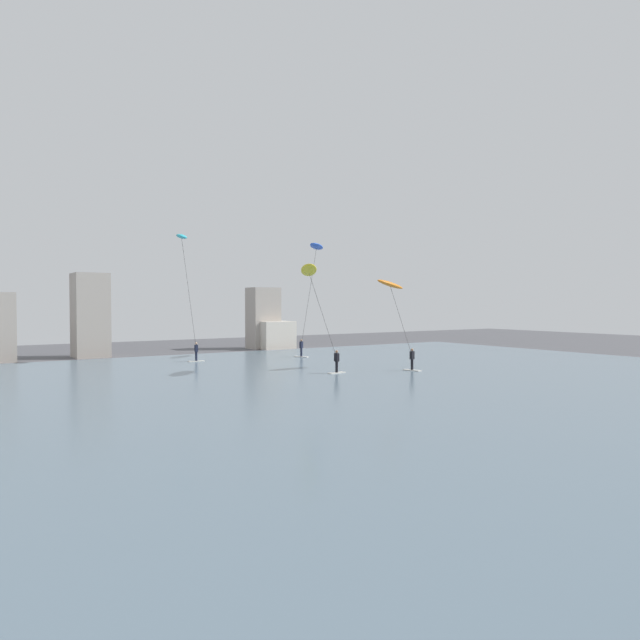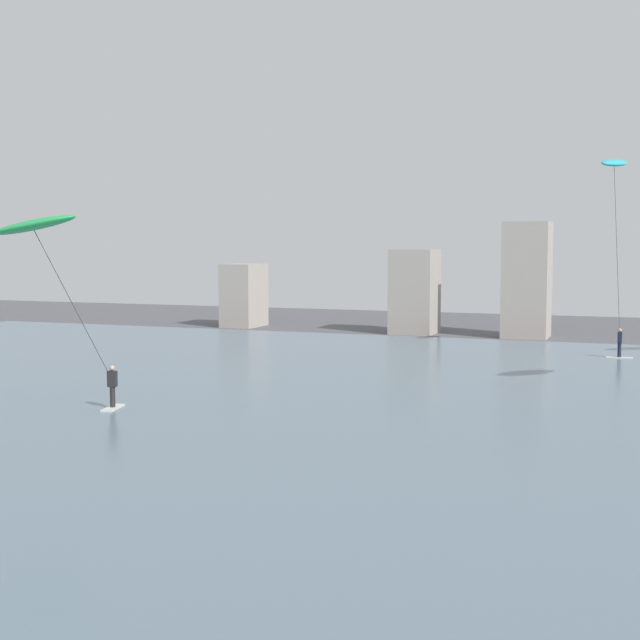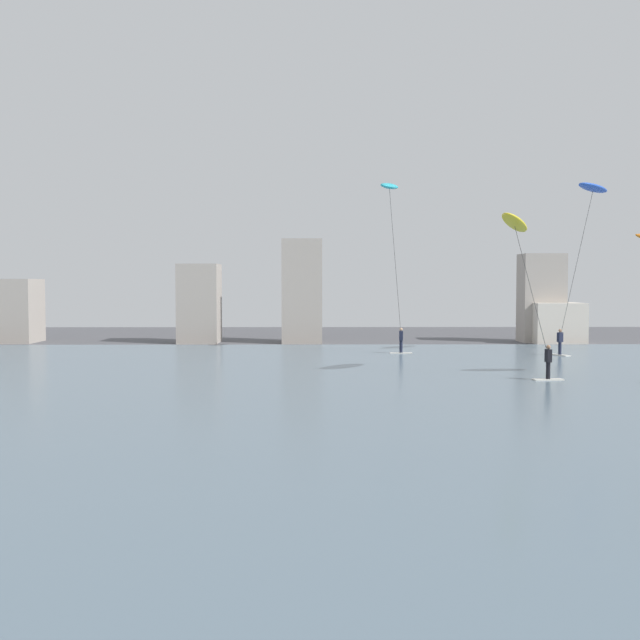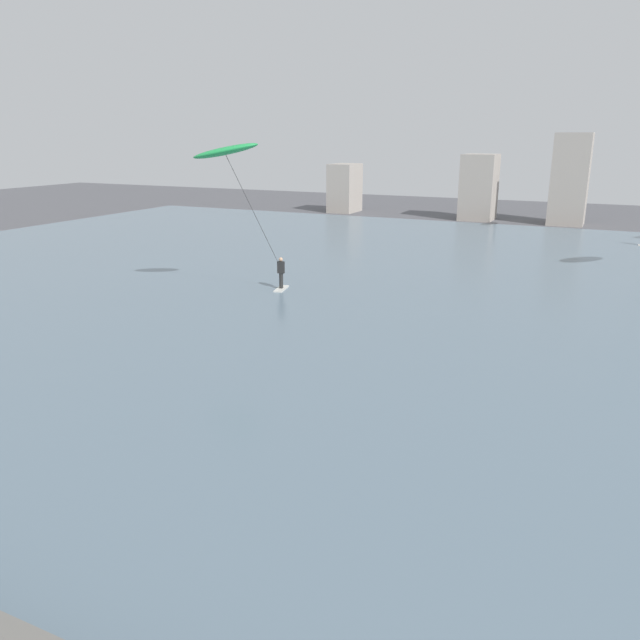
% 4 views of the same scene
% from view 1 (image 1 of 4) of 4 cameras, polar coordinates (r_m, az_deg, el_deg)
% --- Properties ---
extents(water_bay, '(84.00, 52.00, 0.10)m').
position_cam_1_polar(water_bay, '(31.56, -10.08, -7.60)').
color(water_bay, slate).
rests_on(water_bay, ground).
extents(far_shore_buildings, '(44.43, 4.53, 7.92)m').
position_cam_1_polar(far_shore_buildings, '(59.31, -20.28, -0.43)').
color(far_shore_buildings, '#A89E93').
rests_on(far_shore_buildings, ground).
extents(kitesurfer_orange, '(3.19, 4.07, 7.02)m').
position_cam_1_polar(kitesurfer_orange, '(45.30, 7.11, 2.75)').
color(kitesurfer_orange, silver).
rests_on(kitesurfer_orange, water_bay).
extents(kitesurfer_yellow, '(3.09, 4.06, 8.04)m').
position_cam_1_polar(kitesurfer_yellow, '(42.44, -0.89, 4.17)').
color(kitesurfer_yellow, silver).
rests_on(kitesurfer_yellow, water_bay).
extents(kitesurfer_cyan, '(2.30, 3.47, 11.25)m').
position_cam_1_polar(kitesurfer_cyan, '(52.28, -13.26, 6.80)').
color(kitesurfer_cyan, silver).
rests_on(kitesurfer_cyan, water_bay).
extents(kitesurfer_blue, '(4.27, 3.27, 10.74)m').
position_cam_1_polar(kitesurfer_blue, '(55.76, -0.47, 6.41)').
color(kitesurfer_blue, silver).
rests_on(kitesurfer_blue, water_bay).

